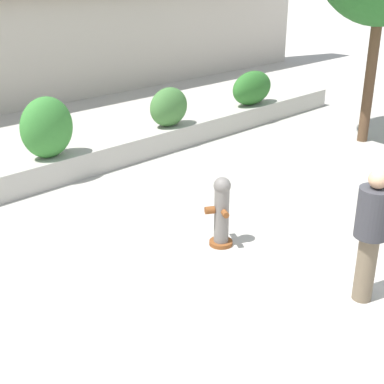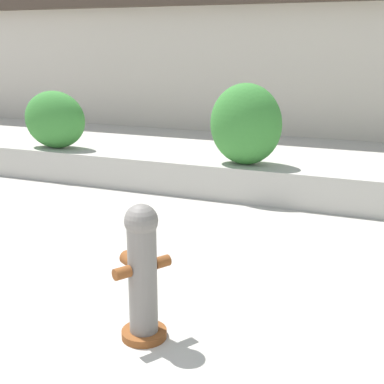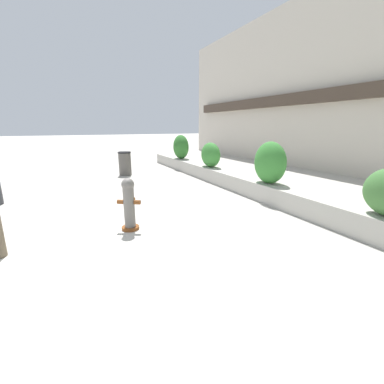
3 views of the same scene
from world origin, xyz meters
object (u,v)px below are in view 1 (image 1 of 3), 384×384
Objects in this scene: hedge_bush_2 at (47,128)px; pedestrian at (371,228)px; hedge_bush_3 at (169,107)px; hedge_bush_4 at (252,88)px; fire_hydrant at (221,211)px.

pedestrian reaches higher than hedge_bush_2.
pedestrian reaches higher than hedge_bush_3.
hedge_bush_4 is 6.94m from fire_hydrant.
hedge_bush_4 is at bearing 0.00° from hedge_bush_2.
hedge_bush_4 is at bearing 35.76° from fire_hydrant.
fire_hydrant is at bearing 95.38° from pedestrian.
hedge_bush_3 is at bearing 68.54° from pedestrian.
fire_hydrant is (0.43, -4.05, -0.53)m from hedge_bush_2.
pedestrian reaches higher than hedge_bush_4.
hedge_bush_3 reaches higher than hedge_bush_4.
pedestrian is at bearing -130.87° from hedge_bush_4.
hedge_bush_3 is at bearing 0.00° from hedge_bush_2.
hedge_bush_3 is 6.72m from pedestrian.
fire_hydrant is 0.62× the size of pedestrian.
fire_hydrant is (-2.67, -4.05, -0.39)m from hedge_bush_3.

